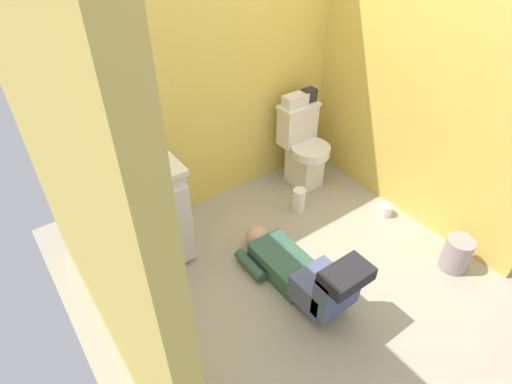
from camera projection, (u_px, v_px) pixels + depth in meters
name	position (u px, v px, depth m)	size (l,w,h in m)	color
ground_plane	(287.00, 267.00, 3.11)	(2.91, 3.05, 0.04)	#A09887
wall_back	(202.00, 66.00, 3.04)	(2.57, 0.08, 2.40)	#E0C154
wall_left	(76.00, 205.00, 1.78)	(0.08, 2.05, 2.40)	#E0C154
wall_right	(431.00, 73.00, 2.93)	(0.08, 2.05, 2.40)	#E0C154
toilet	(303.00, 147.00, 3.72)	(0.36, 0.46, 0.75)	silver
vanity_cabinet	(140.00, 214.00, 2.92)	(0.60, 0.53, 0.82)	silver
faucet	(119.00, 151.00, 2.73)	(0.02, 0.02, 0.10)	silver
person_plumber	(301.00, 272.00, 2.82)	(0.38, 1.06, 0.52)	#33594C
tissue_box	(295.00, 100.00, 3.49)	(0.22, 0.11, 0.10)	silver
toiletry_bag	(309.00, 95.00, 3.56)	(0.12, 0.09, 0.11)	#26262D
soap_dispenser	(91.00, 160.00, 2.62)	(0.06, 0.06, 0.17)	green
bottle_white	(103.00, 152.00, 2.65)	(0.04, 0.04, 0.18)	silver
bottle_amber	(119.00, 153.00, 2.64)	(0.06, 0.06, 0.18)	gold
bottle_blue	(124.00, 146.00, 2.74)	(0.05, 0.05, 0.15)	#3E69B0
trash_can	(456.00, 254.00, 3.01)	(0.20, 0.20, 0.27)	#9F8A8C
paper_towel_roll	(299.00, 200.00, 3.54)	(0.11, 0.11, 0.21)	white
toilet_paper_roll	(385.00, 210.00, 3.52)	(0.11, 0.11, 0.10)	white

